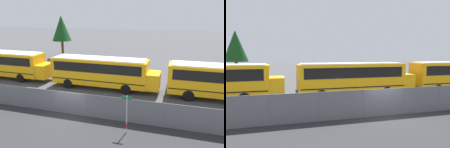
# 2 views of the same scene
# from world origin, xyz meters

# --- Properties ---
(ground_plane) EXTENTS (200.00, 200.00, 0.00)m
(ground_plane) POSITION_xyz_m (0.00, 0.00, 0.00)
(ground_plane) COLOR #424244
(fence) EXTENTS (100.91, 0.07, 1.91)m
(fence) POSITION_xyz_m (-0.00, -0.00, 0.97)
(fence) COLOR #9EA0A5
(fence) RESTS_ON ground_plane
(school_bus_2) EXTENTS (12.01, 2.60, 3.42)m
(school_bus_2) POSITION_xyz_m (-12.79, 7.23, 2.03)
(school_bus_2) COLOR orange
(school_bus_2) RESTS_ON ground_plane
(school_bus_3) EXTENTS (12.01, 2.60, 3.42)m
(school_bus_3) POSITION_xyz_m (0.32, 6.96, 2.03)
(school_bus_3) COLOR orange
(school_bus_3) RESTS_ON ground_plane
(street_sign) EXTENTS (0.70, 0.09, 2.76)m
(street_sign) POSITION_xyz_m (5.17, -1.56, 1.47)
(street_sign) COLOR #B7B7BC
(street_sign) RESTS_ON ground_plane
(tree_2) EXTENTS (3.52, 3.52, 7.75)m
(tree_2) POSITION_xyz_m (-12.73, 21.57, 5.42)
(tree_2) COLOR #51381E
(tree_2) RESTS_ON ground_plane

